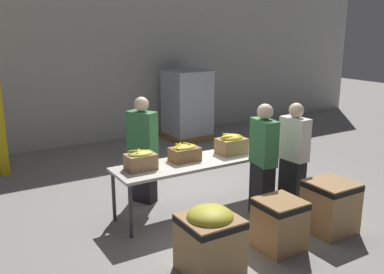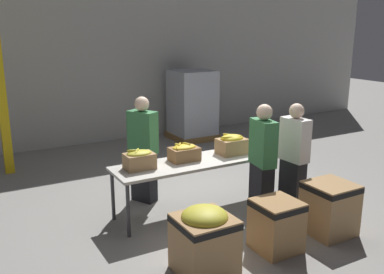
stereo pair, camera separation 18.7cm
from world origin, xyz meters
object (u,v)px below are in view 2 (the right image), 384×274
object	(u,v)px
sorting_table	(211,161)
volunteer_0	(262,162)
volunteer_2	(143,150)
banana_box_0	(139,159)
banana_box_2	(232,144)
donation_bin_0	(204,238)
donation_bin_1	(276,224)
donation_bin_2	(330,206)
volunteer_1	(294,158)
banana_box_1	(184,152)
banana_box_3	(276,141)
pallet_stack_0	(192,105)

from	to	relation	value
sorting_table	volunteer_0	world-z (taller)	volunteer_0
volunteer_2	sorting_table	bearing A→B (deg)	19.17
banana_box_0	banana_box_2	bearing A→B (deg)	-1.34
donation_bin_0	donation_bin_1	xyz separation A→B (m)	(1.00, -0.00, -0.07)
volunteer_0	volunteer_2	size ratio (longest dim) A/B	0.99
banana_box_2	donation_bin_2	size ratio (longest dim) A/B	0.63
sorting_table	banana_box_2	bearing A→B (deg)	4.52
banana_box_0	volunteer_1	bearing A→B (deg)	-18.96
banana_box_1	donation_bin_1	xyz separation A→B (m)	(0.41, -1.55, -0.54)
banana_box_3	pallet_stack_0	size ratio (longest dim) A/B	0.24
banana_box_1	volunteer_2	bearing A→B (deg)	120.04
donation_bin_2	volunteer_1	bearing A→B (deg)	83.22
volunteer_0	banana_box_0	bearing A→B (deg)	75.69
sorting_table	banana_box_2	world-z (taller)	banana_box_2
banana_box_2	donation_bin_1	distance (m)	1.64
banana_box_3	donation_bin_2	size ratio (longest dim) A/B	0.57
volunteer_1	volunteer_2	size ratio (longest dim) A/B	0.97
banana_box_3	sorting_table	bearing A→B (deg)	176.93
volunteer_2	banana_box_2	bearing A→B (deg)	31.15
pallet_stack_0	banana_box_3	bearing A→B (deg)	-98.97
banana_box_0	sorting_table	bearing A→B (deg)	-3.33
banana_box_1	donation_bin_2	distance (m)	2.08
banana_box_2	pallet_stack_0	distance (m)	3.87
banana_box_1	donation_bin_1	bearing A→B (deg)	-75.04
donation_bin_1	donation_bin_0	bearing A→B (deg)	180.00
volunteer_2	pallet_stack_0	world-z (taller)	pallet_stack_0
banana_box_2	banana_box_1	bearing A→B (deg)	175.74
banana_box_2	donation_bin_0	size ratio (longest dim) A/B	0.57
banana_box_1	volunteer_0	distance (m)	1.10
banana_box_1	volunteer_2	xyz separation A→B (m)	(-0.36, 0.63, -0.08)
banana_box_2	donation_bin_0	bearing A→B (deg)	-132.57
volunteer_0	donation_bin_0	size ratio (longest dim) A/B	2.12
sorting_table	pallet_stack_0	distance (m)	4.04
volunteer_0	pallet_stack_0	size ratio (longest dim) A/B	0.99
volunteer_2	pallet_stack_0	xyz separation A→B (m)	(2.51, 2.93, -0.00)
sorting_table	donation_bin_0	xyz separation A→B (m)	(-0.99, -1.46, -0.31)
sorting_table	donation_bin_1	distance (m)	1.51
banana_box_1	pallet_stack_0	world-z (taller)	pallet_stack_0
banana_box_3	donation_bin_0	world-z (taller)	banana_box_3
banana_box_2	volunteer_1	bearing A→B (deg)	-48.10
banana_box_0	volunteer_0	bearing A→B (deg)	-24.32
banana_box_1	banana_box_3	bearing A→B (deg)	-5.47
volunteer_1	donation_bin_0	world-z (taller)	volunteer_1
volunteer_0	donation_bin_2	world-z (taller)	volunteer_0
donation_bin_1	volunteer_1	bearing A→B (deg)	39.65
volunteer_1	donation_bin_2	world-z (taller)	volunteer_1
banana_box_1	volunteer_0	world-z (taller)	volunteer_0
donation_bin_1	sorting_table	bearing A→B (deg)	90.34
banana_box_1	volunteer_1	xyz separation A→B (m)	(1.39, -0.74, -0.10)
sorting_table	banana_box_1	distance (m)	0.45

